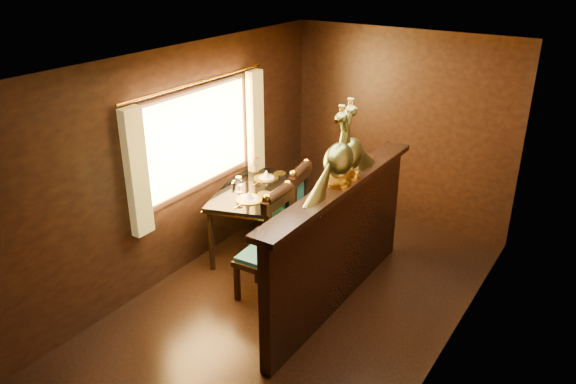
# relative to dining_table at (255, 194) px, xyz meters

# --- Properties ---
(ground) EXTENTS (5.00, 5.00, 0.00)m
(ground) POSITION_rel_dining_table_xyz_m (1.06, -0.77, -0.72)
(ground) COLOR black
(ground) RESTS_ON ground
(room_shell) EXTENTS (3.04, 5.04, 2.52)m
(room_shell) POSITION_rel_dining_table_xyz_m (0.97, -0.75, 0.86)
(room_shell) COLOR black
(room_shell) RESTS_ON ground
(partition) EXTENTS (0.26, 2.70, 1.36)m
(partition) POSITION_rel_dining_table_xyz_m (1.38, -0.47, -0.01)
(partition) COLOR black
(partition) RESTS_ON ground
(dining_table) EXTENTS (1.19, 1.53, 0.99)m
(dining_table) POSITION_rel_dining_table_xyz_m (0.00, 0.00, 0.00)
(dining_table) COLOR black
(dining_table) RESTS_ON ground
(chair_left) EXTENTS (0.49, 0.52, 1.31)m
(chair_left) POSITION_rel_dining_table_xyz_m (0.79, -0.80, -0.04)
(chair_left) COLOR black
(chair_left) RESTS_ON ground
(chair_right) EXTENTS (0.53, 0.55, 1.29)m
(chair_right) POSITION_rel_dining_table_xyz_m (0.62, -0.14, -0.05)
(chair_right) COLOR black
(chair_right) RESTS_ON ground
(peacock_left) EXTENTS (0.25, 0.67, 0.80)m
(peacock_left) POSITION_rel_dining_table_xyz_m (1.38, -0.56, 1.04)
(peacock_left) COLOR #174632
(peacock_left) RESTS_ON partition
(peacock_right) EXTENTS (0.24, 0.65, 0.77)m
(peacock_right) POSITION_rel_dining_table_xyz_m (1.38, -0.35, 1.02)
(peacock_right) COLOR #174632
(peacock_right) RESTS_ON partition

